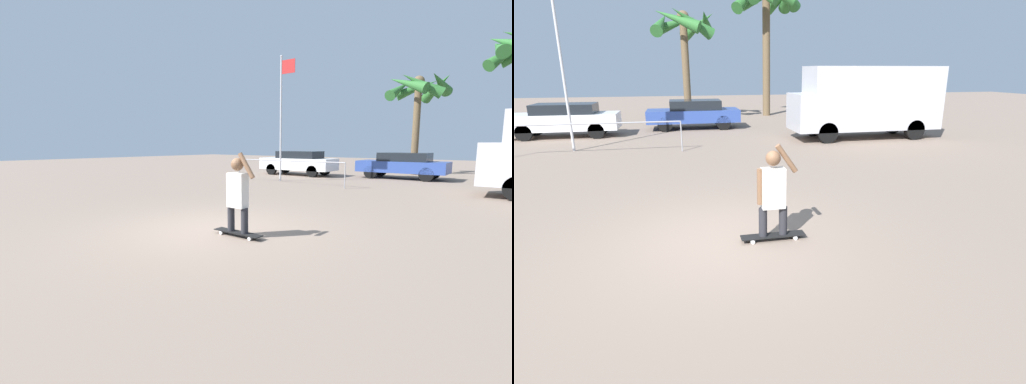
% 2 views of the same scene
% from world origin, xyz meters
% --- Properties ---
extents(ground_plane, '(80.00, 80.00, 0.00)m').
position_xyz_m(ground_plane, '(0.00, 0.00, 0.00)').
color(ground_plane, gray).
extents(skateboard, '(1.09, 0.22, 0.09)m').
position_xyz_m(skateboard, '(0.82, -0.18, 0.07)').
color(skateboard, black).
rests_on(skateboard, ground_plane).
extents(person_skateboarder, '(0.68, 0.25, 1.55)m').
position_xyz_m(person_skateboarder, '(0.82, -0.18, 0.90)').
color(person_skateboarder, '#28282D').
rests_on(person_skateboarder, skateboard).
extents(camper_van, '(6.10, 2.04, 2.89)m').
position_xyz_m(camper_van, '(7.07, 9.31, 1.58)').
color(camper_van, black).
rests_on(camper_van, ground_plane).
extents(parked_car_blue, '(4.36, 1.82, 1.36)m').
position_xyz_m(parked_car_blue, '(0.18, 13.74, 0.74)').
color(parked_car_blue, black).
rests_on(parked_car_blue, ground_plane).
extents(parked_car_white, '(4.40, 1.71, 1.40)m').
position_xyz_m(parked_car_white, '(-5.29, 12.33, 0.75)').
color(parked_car_white, black).
rests_on(parked_car_white, ground_plane).
extents(palm_tree_near_van, '(4.30, 4.27, 7.91)m').
position_xyz_m(palm_tree_near_van, '(4.93, 18.62, 6.61)').
color(palm_tree_near_van, brown).
rests_on(palm_tree_near_van, ground_plane).
extents(palm_tree_center_background, '(3.60, 3.71, 5.91)m').
position_xyz_m(palm_tree_center_background, '(0.08, 16.79, 4.86)').
color(palm_tree_center_background, brown).
rests_on(palm_tree_center_background, ground_plane).
extents(flagpole, '(0.81, 0.12, 5.95)m').
position_xyz_m(flagpole, '(-4.20, 8.90, 3.38)').
color(flagpole, '#B7B7BC').
rests_on(flagpole, ground_plane).
extents(plaza_railing_segment, '(5.66, 0.05, 1.08)m').
position_xyz_m(plaza_railing_segment, '(-3.33, 8.01, 0.93)').
color(plaza_railing_segment, '#99999E').
rests_on(plaza_railing_segment, ground_plane).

